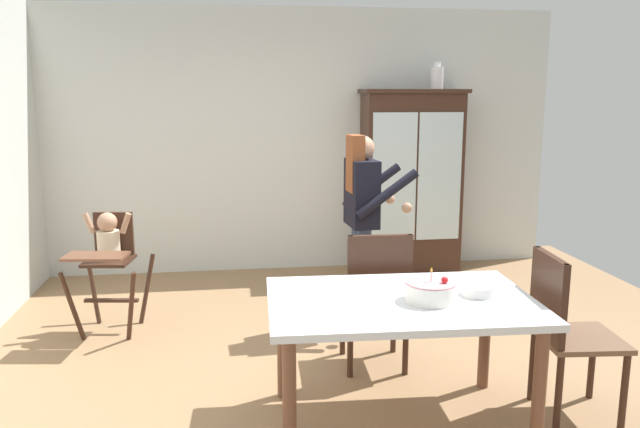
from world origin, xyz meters
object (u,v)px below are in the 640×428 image
(birthday_cake, at_px, (431,291))
(adult_person, at_px, (363,207))
(china_cabinet, at_px, (411,181))
(dining_chair_right_end, at_px, (563,324))
(ceramic_vase, at_px, (437,77))
(serving_bowl, at_px, (478,290))
(dining_chair_far_side, at_px, (377,291))
(high_chair_with_toddler, at_px, (108,250))
(dining_table, at_px, (401,315))

(birthday_cake, bearing_deg, adult_person, 91.36)
(china_cabinet, xyz_separation_m, dining_chair_right_end, (0.00, -3.09, -0.39))
(china_cabinet, relative_size, birthday_cake, 6.73)
(ceramic_vase, bearing_deg, serving_bowl, -103.75)
(birthday_cake, xyz_separation_m, dining_chair_far_side, (-0.12, 0.75, -0.24))
(serving_bowl, bearing_deg, high_chair_with_toddler, 143.67)
(high_chair_with_toddler, distance_m, dining_chair_right_end, 3.28)
(high_chair_with_toddler, height_order, serving_bowl, high_chair_with_toddler)
(china_cabinet, distance_m, high_chair_with_toddler, 3.13)
(birthday_cake, bearing_deg, high_chair_with_toddler, 138.96)
(dining_table, height_order, dining_chair_far_side, dining_chair_far_side)
(ceramic_vase, xyz_separation_m, birthday_cake, (-1.04, -3.13, -1.21))
(dining_table, bearing_deg, serving_bowl, -0.71)
(china_cabinet, height_order, serving_bowl, china_cabinet)
(dining_chair_right_end, bearing_deg, china_cabinet, 5.11)
(china_cabinet, bearing_deg, ceramic_vase, 0.87)
(high_chair_with_toddler, height_order, birthday_cake, high_chair_with_toddler)
(adult_person, xyz_separation_m, serving_bowl, (0.33, -1.54, -0.20))
(dining_table, distance_m, serving_bowl, 0.45)
(dining_chair_far_side, bearing_deg, adult_person, -93.02)
(serving_bowl, relative_size, dining_chair_far_side, 0.19)
(serving_bowl, distance_m, dining_chair_far_side, 0.83)
(china_cabinet, bearing_deg, adult_person, -118.75)
(adult_person, bearing_deg, dining_chair_far_side, 170.60)
(china_cabinet, height_order, adult_person, china_cabinet)
(adult_person, height_order, dining_chair_far_side, adult_person)
(serving_bowl, bearing_deg, china_cabinet, 80.60)
(china_cabinet, height_order, ceramic_vase, ceramic_vase)
(dining_table, bearing_deg, china_cabinet, 72.87)
(high_chair_with_toddler, relative_size, serving_bowl, 5.28)
(serving_bowl, bearing_deg, dining_chair_right_end, -3.17)
(serving_bowl, bearing_deg, ceramic_vase, 76.25)
(dining_chair_far_side, relative_size, dining_chair_right_end, 1.00)
(high_chair_with_toddler, distance_m, birthday_cake, 2.66)
(high_chair_with_toddler, height_order, dining_chair_far_side, dining_chair_far_side)
(birthday_cake, distance_m, serving_bowl, 0.30)
(birthday_cake, relative_size, serving_bowl, 1.56)
(serving_bowl, height_order, dining_chair_right_end, dining_chair_right_end)
(birthday_cake, bearing_deg, dining_chair_far_side, 98.86)
(high_chair_with_toddler, xyz_separation_m, serving_bowl, (2.29, -1.69, 0.11))
(birthday_cake, height_order, dining_chair_far_side, dining_chair_far_side)
(dining_table, relative_size, birthday_cake, 5.32)
(birthday_cake, relative_size, dining_chair_far_side, 0.29)
(high_chair_with_toddler, xyz_separation_m, dining_chair_right_end, (2.80, -1.71, -0.10))
(adult_person, relative_size, dining_chair_far_side, 1.59)
(high_chair_with_toddler, relative_size, dining_table, 0.64)
(adult_person, xyz_separation_m, dining_chair_right_end, (0.84, -1.57, -0.41))
(high_chair_with_toddler, height_order, dining_chair_right_end, dining_chair_right_end)
(birthday_cake, relative_size, dining_chair_right_end, 0.29)
(high_chair_with_toddler, distance_m, serving_bowl, 2.85)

